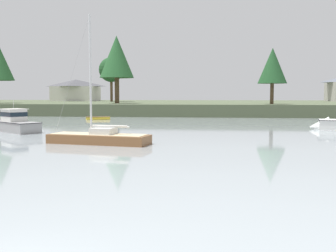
{
  "coord_description": "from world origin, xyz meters",
  "views": [
    {
      "loc": [
        4.52,
        -6.13,
        3.56
      ],
      "look_at": [
        0.88,
        25.69,
        1.01
      ],
      "focal_mm": 42.5,
      "sensor_mm": 36.0,
      "label": 1
    }
  ],
  "objects": [
    {
      "name": "dinghy_yellow",
      "position": [
        -11.75,
        48.62,
        0.15
      ],
      "size": [
        3.64,
        2.61,
        0.58
      ],
      "color": "gold",
      "rests_on": "ground"
    },
    {
      "name": "shore_tree_far_left",
      "position": [
        -17.96,
        80.15,
        8.95
      ],
      "size": [
        5.44,
        5.44,
        9.74
      ],
      "color": "brown",
      "rests_on": "far_shore_bank"
    },
    {
      "name": "sailboat_wood",
      "position": [
        -3.7,
        21.69,
        0.21
      ],
      "size": [
        7.71,
        3.48,
        9.7
      ],
      "color": "brown",
      "rests_on": "ground"
    },
    {
      "name": "far_shore_bank",
      "position": [
        0.0,
        79.56,
        0.99
      ],
      "size": [
        169.73,
        48.73,
        1.98
      ],
      "primitive_type": "cube",
      "color": "#4C563D",
      "rests_on": "ground"
    },
    {
      "name": "shore_tree_center_right",
      "position": [
        13.96,
        60.12,
        8.16
      ],
      "size": [
        4.68,
        4.68,
        9.08
      ],
      "color": "brown",
      "rests_on": "far_shore_bank"
    },
    {
      "name": "cruiser_grey",
      "position": [
        -14.88,
        30.28,
        0.49
      ],
      "size": [
        7.11,
        6.1,
        3.77
      ],
      "color": "gray",
      "rests_on": "ground"
    },
    {
      "name": "shore_tree_left_mid",
      "position": [
        -12.69,
        63.78,
        10.18
      ],
      "size": [
        6.1,
        6.1,
        12.0
      ],
      "color": "brown",
      "rests_on": "far_shore_bank"
    },
    {
      "name": "cottage_behind_trees",
      "position": [
        -28.77,
        87.67,
        4.67
      ],
      "size": [
        10.87,
        8.75,
        5.19
      ],
      "color": "silver",
      "rests_on": "far_shore_bank"
    }
  ]
}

